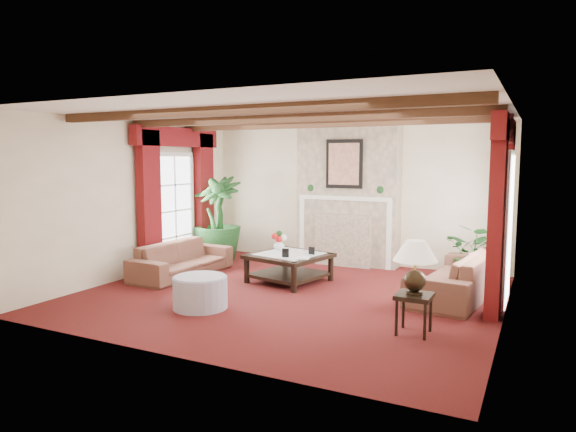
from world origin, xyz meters
The scene contains 23 objects.
floor centered at (0.00, 0.00, 0.00)m, with size 6.00×6.00×0.00m, color #410B0F.
ceiling centered at (0.00, 0.00, 2.70)m, with size 6.00×6.00×0.00m, color white.
back_wall centered at (0.00, 2.75, 1.35)m, with size 6.00×0.02×2.70m, color beige.
left_wall centered at (-3.00, 0.00, 1.35)m, with size 0.02×5.50×2.70m, color beige.
right_wall centered at (3.00, 0.00, 1.35)m, with size 0.02×5.50×2.70m, color beige.
ceiling_beams centered at (0.00, 0.00, 2.64)m, with size 6.00×3.00×0.12m, color #331C10, non-canonical shape.
fireplace centered at (0.00, 2.55, 2.70)m, with size 2.00×0.52×2.70m, color tan, non-canonical shape.
french_door_left centered at (-2.97, 1.00, 2.13)m, with size 0.10×1.10×2.16m, color white, non-canonical shape.
french_door_right centered at (2.97, 1.00, 2.13)m, with size 0.10×1.10×2.16m, color white, non-canonical shape.
curtains_left centered at (-2.86, 1.00, 2.55)m, with size 0.20×2.40×2.55m, color #530B11, non-canonical shape.
curtains_right centered at (2.86, 1.00, 2.55)m, with size 0.20×2.40×2.55m, color #530B11, non-canonical shape.
sofa_left centered at (-2.25, 0.29, 0.39)m, with size 0.67×2.02×0.78m, color #3C101D.
sofa_right centered at (2.29, 1.00, 0.44)m, with size 0.94×2.34×0.89m, color #3C101D.
potted_palm centered at (-2.45, 1.70, 0.47)m, with size 1.05×1.75×0.95m, color black.
small_plant centered at (2.44, 1.96, 0.38)m, with size 1.25×1.29×0.77m, color black.
coffee_table centered at (-0.36, 0.71, 0.23)m, with size 1.15×1.15×0.47m, color black, non-canonical shape.
side_table centered at (2.08, -0.93, 0.24)m, with size 0.41×0.41×0.48m, color black, non-canonical shape.
ottoman centered at (-0.79, -1.19, 0.22)m, with size 0.75×0.75×0.44m, color #8E8B9E.
table_lamp centered at (2.08, -0.93, 0.80)m, with size 0.51×0.51×0.65m, color black, non-canonical shape.
flower_vase centered at (-0.68, 0.97, 0.56)m, with size 0.22×0.22×0.19m, color silver.
book centered at (-0.07, 0.42, 0.60)m, with size 0.20×0.07×0.27m, color black.
photo_frame_a centered at (-0.27, 0.40, 0.54)m, with size 0.11×0.02×0.15m, color black, non-canonical shape.
photo_frame_b centered at (0.01, 0.81, 0.54)m, with size 0.10×0.02×0.13m, color black, non-canonical shape.
Camera 1 is at (3.36, -6.83, 2.06)m, focal length 32.00 mm.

